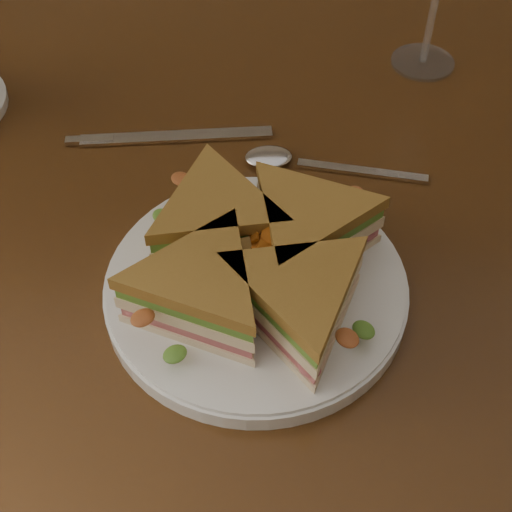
# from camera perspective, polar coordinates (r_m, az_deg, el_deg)

# --- Properties ---
(ground) EXTENTS (6.00, 6.00, 0.00)m
(ground) POSITION_cam_1_polar(r_m,az_deg,el_deg) (1.33, -0.56, -19.43)
(ground) COLOR brown
(ground) RESTS_ON ground
(table) EXTENTS (1.20, 0.80, 0.75)m
(table) POSITION_cam_1_polar(r_m,az_deg,el_deg) (0.76, -0.92, -1.19)
(table) COLOR #311A0B
(table) RESTS_ON ground
(plate) EXTENTS (0.26, 0.26, 0.02)m
(plate) POSITION_cam_1_polar(r_m,az_deg,el_deg) (0.61, 0.00, -2.59)
(plate) COLOR white
(plate) RESTS_ON table
(sandwich_wedges) EXTENTS (0.28, 0.28, 0.06)m
(sandwich_wedges) POSITION_cam_1_polar(r_m,az_deg,el_deg) (0.58, 0.00, -0.32)
(sandwich_wedges) COLOR beige
(sandwich_wedges) RESTS_ON plate
(crisps_mound) EXTENTS (0.09, 0.09, 0.05)m
(crisps_mound) POSITION_cam_1_polar(r_m,az_deg,el_deg) (0.58, -0.00, -0.58)
(crisps_mound) COLOR orange
(crisps_mound) RESTS_ON plate
(spoon) EXTENTS (0.18, 0.06, 0.01)m
(spoon) POSITION_cam_1_polar(r_m,az_deg,el_deg) (0.72, 2.81, 7.60)
(spoon) COLOR silver
(spoon) RESTS_ON table
(knife) EXTENTS (0.22, 0.02, 0.00)m
(knife) POSITION_cam_1_polar(r_m,az_deg,el_deg) (0.76, -7.48, 9.35)
(knife) COLOR silver
(knife) RESTS_ON table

